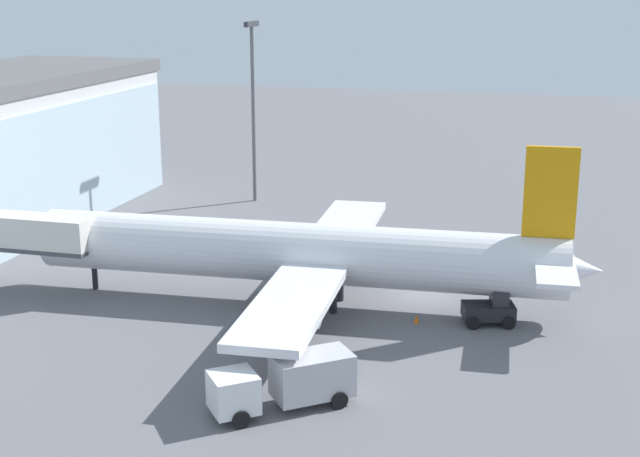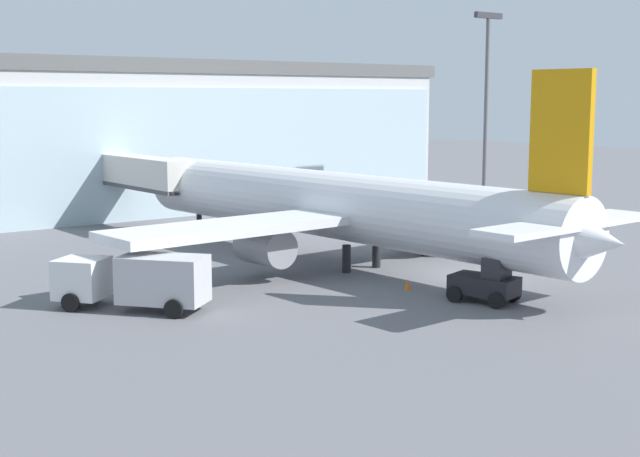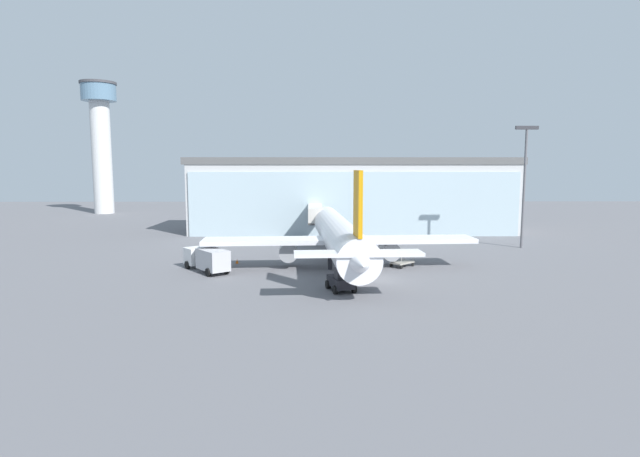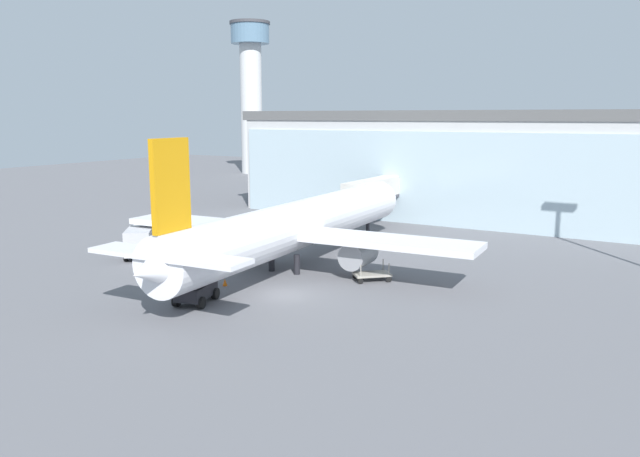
% 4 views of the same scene
% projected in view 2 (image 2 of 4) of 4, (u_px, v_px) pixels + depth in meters
% --- Properties ---
extents(ground, '(240.00, 240.00, 0.00)m').
position_uv_depth(ground, '(472.00, 277.00, 50.00)').
color(ground, slate).
extents(terminal_building, '(57.50, 15.66, 13.20)m').
position_uv_depth(terminal_building, '(147.00, 135.00, 80.67)').
color(terminal_building, '#BBBBBB').
rests_on(terminal_building, ground).
extents(jet_bridge, '(2.39, 13.80, 5.54)m').
position_uv_depth(jet_bridge, '(137.00, 174.00, 68.12)').
color(jet_bridge, beige).
rests_on(jet_bridge, ground).
extents(apron_light_mast, '(3.20, 0.40, 17.31)m').
position_uv_depth(apron_light_mast, '(486.00, 93.00, 78.49)').
color(apron_light_mast, '#59595E').
rests_on(apron_light_mast, ground).
extents(airplane, '(31.32, 38.68, 11.25)m').
position_uv_depth(airplane, '(337.00, 206.00, 53.09)').
color(airplane, silver).
rests_on(airplane, ground).
extents(catering_truck, '(6.27, 7.08, 2.65)m').
position_uv_depth(catering_truck, '(136.00, 280.00, 41.94)').
color(catering_truck, silver).
rests_on(catering_truck, ground).
extents(baggage_cart, '(3.14, 3.08, 1.50)m').
position_uv_depth(baggage_cart, '(435.00, 246.00, 57.32)').
color(baggage_cart, '#9E998C').
rests_on(baggage_cart, ground).
extents(pushback_tug, '(2.90, 3.57, 2.30)m').
position_uv_depth(pushback_tug, '(486.00, 283.00, 43.62)').
color(pushback_tug, black).
rests_on(pushback_tug, ground).
extents(safety_cone_nose, '(0.36, 0.36, 0.55)m').
position_uv_depth(safety_cone_nose, '(407.00, 284.00, 46.58)').
color(safety_cone_nose, orange).
rests_on(safety_cone_nose, ground).
extents(safety_cone_wingtip, '(0.36, 0.36, 0.55)m').
position_uv_depth(safety_cone_wingtip, '(142.00, 281.00, 47.36)').
color(safety_cone_wingtip, orange).
rests_on(safety_cone_wingtip, ground).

